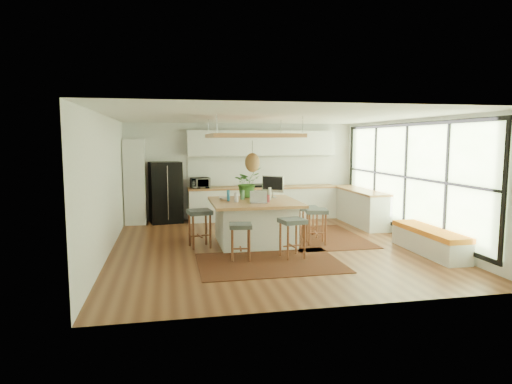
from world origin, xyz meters
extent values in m
plane|color=#572C19|center=(0.00, 0.00, 0.00)|extent=(7.00, 7.00, 0.00)
plane|color=white|center=(0.00, 0.00, 2.70)|extent=(7.00, 7.00, 0.00)
plane|color=silver|center=(0.00, 3.50, 1.35)|extent=(6.50, 0.00, 6.50)
plane|color=silver|center=(0.00, -3.50, 1.35)|extent=(6.50, 0.00, 6.50)
plane|color=silver|center=(-3.25, 0.00, 1.35)|extent=(0.00, 7.00, 7.00)
plane|color=silver|center=(3.25, 0.00, 1.35)|extent=(0.00, 7.00, 7.00)
cube|color=silver|center=(-2.95, 3.18, 1.12)|extent=(0.55, 0.60, 2.25)
cube|color=silver|center=(0.55, 3.18, 0.44)|extent=(4.20, 0.60, 0.88)
cube|color=#9B5F37|center=(0.55, 3.18, 0.90)|extent=(4.24, 0.64, 0.05)
cube|color=white|center=(0.55, 3.48, 1.35)|extent=(4.20, 0.02, 0.80)
cube|color=silver|center=(0.55, 3.32, 2.15)|extent=(4.20, 0.34, 0.70)
cube|color=silver|center=(2.93, 2.00, 0.44)|extent=(0.60, 2.50, 0.88)
cube|color=#9B5F37|center=(2.93, 2.00, 0.90)|extent=(0.64, 2.54, 0.05)
cube|color=black|center=(-0.30, -1.25, 0.01)|extent=(2.60, 1.80, 0.01)
cube|color=black|center=(1.36, 0.61, 0.01)|extent=(1.80, 2.60, 0.01)
imported|color=#A5A5AA|center=(-1.23, 3.17, 1.10)|extent=(0.54, 0.34, 0.35)
imported|color=#1E4C19|center=(-0.31, 1.00, 1.20)|extent=(0.88, 0.90, 0.53)
imported|color=silver|center=(-0.89, 0.64, 0.96)|extent=(0.27, 0.27, 0.05)
cylinder|color=teal|center=(-0.81, 0.44, 1.03)|extent=(0.07, 0.07, 0.19)
cylinder|color=silver|center=(-0.66, 0.19, 1.03)|extent=(0.07, 0.07, 0.19)
cylinder|color=#AC3941|center=(-0.01, 0.04, 1.03)|extent=(0.07, 0.07, 0.19)
cylinder|color=silver|center=(0.09, 0.39, 1.03)|extent=(0.07, 0.07, 0.19)
cylinder|color=#43704B|center=(-0.46, 0.59, 1.03)|extent=(0.07, 0.07, 0.19)
camera|label=1|loc=(-2.07, -8.83, 2.22)|focal=30.73mm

